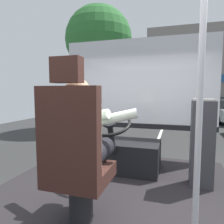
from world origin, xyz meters
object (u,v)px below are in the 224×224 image
object	(u,v)px
bus_driver	(82,136)
fare_box	(202,143)
driver_seat	(75,158)
handrail_pole	(200,104)
parked_car_blue	(216,105)
steering_console	(119,154)
parked_car_red	(212,102)

from	to	relation	value
bus_driver	fare_box	size ratio (longest dim) A/B	0.85
driver_seat	handrail_pole	bearing A→B (deg)	8.21
parked_car_blue	bus_driver	bearing A→B (deg)	-102.64
steering_console	handrail_pole	bearing A→B (deg)	-52.43
bus_driver	parked_car_red	world-z (taller)	bus_driver
driver_seat	steering_console	size ratio (longest dim) A/B	1.20
driver_seat	parked_car_red	world-z (taller)	driver_seat
driver_seat	fare_box	distance (m)	1.50
driver_seat	steering_console	distance (m)	1.34
handrail_pole	parked_car_red	size ratio (longest dim) A/B	0.47
fare_box	handrail_pole	bearing A→B (deg)	-98.21
bus_driver	fare_box	xyz separation A→B (m)	(1.03, 0.97, -0.22)
steering_console	fare_box	size ratio (longest dim) A/B	1.10
driver_seat	parked_car_blue	distance (m)	18.58
parked_car_blue	parked_car_red	bearing A→B (deg)	85.61
handrail_pole	parked_car_blue	bearing A→B (deg)	80.09
fare_box	steering_console	bearing A→B (deg)	169.00
handrail_pole	parked_car_red	distance (m)	23.17
fare_box	parked_car_red	size ratio (longest dim) A/B	0.23
bus_driver	parked_car_red	xyz separation A→B (m)	(4.41, 22.88, -0.79)
handrail_pole	parked_car_blue	size ratio (longest dim) A/B	0.47
steering_console	parked_car_red	distance (m)	22.16
driver_seat	handrail_pole	size ratio (longest dim) A/B	0.66
driver_seat	parked_car_red	distance (m)	23.43
bus_driver	steering_console	xyz separation A→B (m)	(0.00, 1.17, -0.50)
handrail_pole	parked_car_blue	xyz separation A→B (m)	(3.14, 18.00, -1.05)
driver_seat	parked_car_blue	bearing A→B (deg)	77.44
driver_seat	fare_box	xyz separation A→B (m)	(1.03, 1.09, -0.07)
driver_seat	handrail_pole	xyz separation A→B (m)	(0.89, 0.13, 0.43)
driver_seat	parked_car_blue	size ratio (longest dim) A/B	0.31
bus_driver	parked_car_blue	xyz separation A→B (m)	(4.04, 18.00, -0.77)
steering_console	parked_car_blue	world-z (taller)	steering_console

